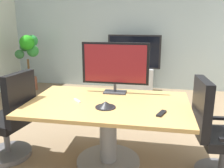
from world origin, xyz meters
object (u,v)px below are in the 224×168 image
Objects in this scene: conference_table at (108,119)px; tv_monitor at (115,65)px; wall_display_unit at (134,73)px; remote_control at (161,113)px; office_chair_right at (216,138)px; conference_phone at (105,105)px; potted_plant at (29,56)px; office_chair_left at (11,123)px.

conference_table is 2.16× the size of tv_monitor.
remote_control is at bearing -80.08° from wall_display_unit.
office_chair_right is 4.95× the size of conference_phone.
potted_plant is at bearing 130.21° from conference_phone.
office_chair_left is 0.83× the size of potted_plant.
office_chair_left is 2.34m from office_chair_right.
potted_plant reaches higher than conference_table.
conference_phone is at bearing -168.03° from remote_control.
office_chair_right is 1.41m from tv_monitor.
office_chair_right is at bearing -3.86° from conference_table.
office_chair_right is 4.54m from potted_plant.
wall_display_unit is at bearing 90.10° from tv_monitor.
conference_phone is (0.00, -0.16, 0.23)m from conference_table.
office_chair_left is (-1.17, -0.11, -0.10)m from conference_table.
tv_monitor is at bearing -89.90° from wall_display_unit.
conference_table is 1.38× the size of wall_display_unit.
remote_control is (1.76, -0.14, 0.31)m from office_chair_left.
wall_display_unit reaches higher than conference_phone.
office_chair_left is at bearing 177.34° from conference_phone.
conference_phone is at bearing -91.12° from tv_monitor.
conference_table is 0.69m from tv_monitor.
conference_phone is 1.29× the size of remote_control.
potted_plant is 7.71× the size of remote_control.
potted_plant is at bearing -171.38° from wall_display_unit.
tv_monitor reaches higher than remote_control.
wall_display_unit is at bearing 120.55° from remote_control.
conference_table is at bearing 177.50° from remote_control.
potted_plant is 5.95× the size of conference_phone.
office_chair_right is 1.30× the size of tv_monitor.
wall_display_unit is at bearing 89.89° from conference_phone.
remote_control is (0.58, -3.31, 0.32)m from wall_display_unit.
conference_phone is at bearing -88.66° from conference_table.
office_chair_right is 3.34m from wall_display_unit.
remote_control is at bearing -8.66° from conference_phone.
office_chair_left is at bearing -66.10° from potted_plant.
conference_table is 1.66× the size of office_chair_right.
conference_phone is at bearing -49.79° from potted_plant.
potted_plant is (-2.42, 2.30, -0.30)m from tv_monitor.
office_chair_left reaches higher than remote_control.
remote_control is (3.00, -2.94, -0.05)m from potted_plant.
potted_plant is (-2.41, 2.69, 0.26)m from conference_table.
tv_monitor reaches higher than office_chair_left.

